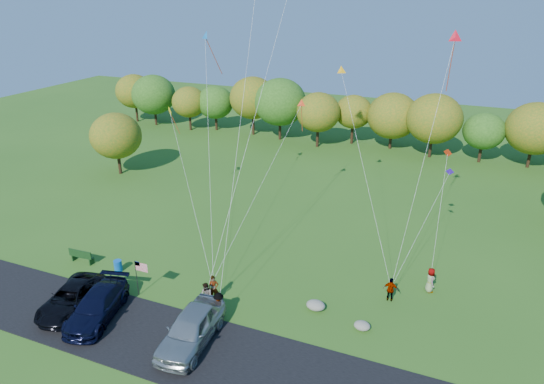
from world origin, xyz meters
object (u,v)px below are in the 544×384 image
(minivan_navy, at_px, (97,306))
(flyer_a, at_px, (214,289))
(park_bench, at_px, (81,256))
(flyer_c, at_px, (219,306))
(flyer_e, at_px, (430,280))
(trash_barrel, at_px, (118,266))
(flyer_b, at_px, (206,296))
(minivan_dark, at_px, (71,298))
(minivan_silver, at_px, (191,328))
(flyer_d, at_px, (391,290))

(minivan_navy, bearing_deg, flyer_a, 22.80)
(minivan_navy, distance_m, park_bench, 7.55)
(flyer_c, bearing_deg, flyer_e, -117.43)
(minivan_navy, height_order, trash_barrel, minivan_navy)
(flyer_b, bearing_deg, park_bench, -160.00)
(flyer_e, relative_size, trash_barrel, 2.07)
(flyer_c, height_order, park_bench, flyer_c)
(minivan_dark, xyz_separation_m, flyer_a, (8.12, 4.30, 0.13))
(flyer_b, bearing_deg, minivan_dark, -130.32)
(flyer_e, distance_m, park_bench, 25.69)
(minivan_silver, bearing_deg, flyer_b, 101.08)
(minivan_dark, xyz_separation_m, trash_barrel, (-0.25, 4.87, -0.39))
(minivan_dark, distance_m, flyer_a, 9.19)
(minivan_silver, height_order, park_bench, minivan_silver)
(minivan_navy, xyz_separation_m, flyer_d, (16.83, 8.96, -0.03))
(minivan_dark, relative_size, minivan_silver, 0.94)
(minivan_dark, bearing_deg, minivan_navy, -14.46)
(flyer_b, xyz_separation_m, flyer_c, (1.26, -0.61, -0.01))
(flyer_a, height_order, flyer_d, flyer_a)
(minivan_navy, relative_size, flyer_b, 3.17)
(flyer_d, bearing_deg, flyer_b, 24.39)
(minivan_dark, distance_m, flyer_d, 20.98)
(flyer_b, distance_m, flyer_c, 1.40)
(flyer_e, distance_m, trash_barrel, 22.44)
(flyer_c, xyz_separation_m, flyer_d, (9.73, 5.99, -0.03))
(flyer_a, height_order, flyer_b, flyer_a)
(minivan_silver, relative_size, park_bench, 2.91)
(minivan_silver, bearing_deg, minivan_dark, 176.35)
(minivan_navy, relative_size, park_bench, 2.85)
(minivan_navy, xyz_separation_m, flyer_e, (19.14, 11.09, 0.01))
(flyer_b, relative_size, flyer_e, 1.01)
(flyer_a, relative_size, trash_barrel, 2.19)
(flyer_b, bearing_deg, flyer_d, 52.36)
(trash_barrel, bearing_deg, minivan_dark, -87.08)
(flyer_c, bearing_deg, flyer_a, -22.09)
(flyer_b, height_order, flyer_e, flyer_b)
(minivan_navy, xyz_separation_m, flyer_c, (7.10, 2.97, 0.00))
(flyer_a, bearing_deg, flyer_d, -10.80)
(flyer_d, bearing_deg, park_bench, 8.60)
(flyer_a, bearing_deg, minivan_silver, -112.21)
(flyer_a, bearing_deg, flyer_c, -84.16)
(flyer_c, distance_m, trash_barrel, 9.76)
(flyer_a, relative_size, flyer_b, 1.05)
(flyer_c, bearing_deg, minivan_silver, 111.70)
(flyer_d, distance_m, trash_barrel, 19.68)
(flyer_c, distance_m, flyer_e, 14.53)
(minivan_silver, relative_size, flyer_b, 3.24)
(minivan_dark, bearing_deg, park_bench, 115.13)
(minivan_navy, height_order, flyer_d, minivan_navy)
(minivan_navy, relative_size, flyer_d, 3.34)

